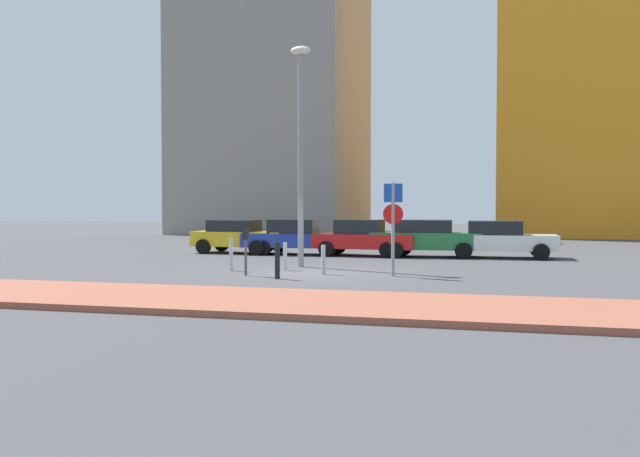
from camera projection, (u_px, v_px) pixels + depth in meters
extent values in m
plane|color=#424244|center=(310.00, 273.00, 21.39)|extent=(120.00, 120.00, 0.00)
cube|color=#93513D|center=(223.00, 300.00, 14.79)|extent=(40.00, 3.68, 0.14)
cube|color=gold|center=(242.00, 239.00, 30.41)|extent=(4.29, 2.02, 0.64)
cube|color=black|center=(234.00, 226.00, 30.50)|extent=(2.07, 1.75, 0.50)
cylinder|color=black|center=(279.00, 245.00, 30.81)|extent=(0.65, 0.26, 0.64)
cylinder|color=black|center=(264.00, 248.00, 29.12)|extent=(0.65, 0.26, 0.64)
cylinder|color=black|center=(222.00, 244.00, 31.71)|extent=(0.65, 0.26, 0.64)
cylinder|color=black|center=(203.00, 246.00, 30.02)|extent=(0.65, 0.26, 0.64)
cube|color=#1E389E|center=(296.00, 240.00, 29.63)|extent=(4.65, 2.06, 0.59)
cube|color=black|center=(293.00, 226.00, 29.63)|extent=(2.09, 1.72, 0.59)
cylinder|color=black|center=(335.00, 246.00, 30.20)|extent=(0.66, 0.27, 0.64)
cylinder|color=black|center=(328.00, 249.00, 28.52)|extent=(0.66, 0.27, 0.64)
cylinder|color=black|center=(267.00, 245.00, 30.76)|extent=(0.66, 0.27, 0.64)
cylinder|color=black|center=(256.00, 248.00, 29.08)|extent=(0.66, 0.27, 0.64)
cube|color=red|center=(366.00, 241.00, 28.76)|extent=(4.34, 1.97, 0.60)
cube|color=black|center=(360.00, 227.00, 28.83)|extent=(1.90, 1.70, 0.59)
cylinder|color=black|center=(404.00, 248.00, 29.15)|extent=(0.65, 0.25, 0.64)
cylinder|color=black|center=(396.00, 250.00, 27.50)|extent=(0.65, 0.25, 0.64)
cylinder|color=black|center=(338.00, 246.00, 30.05)|extent=(0.65, 0.25, 0.64)
cylinder|color=black|center=(326.00, 249.00, 28.40)|extent=(0.65, 0.25, 0.64)
cube|color=#237238|center=(426.00, 241.00, 28.25)|extent=(4.55, 2.01, 0.69)
cube|color=black|center=(423.00, 226.00, 28.25)|extent=(2.41, 1.73, 0.51)
cylinder|color=black|center=(464.00, 248.00, 28.81)|extent=(0.65, 0.26, 0.64)
cylinder|color=black|center=(464.00, 251.00, 27.12)|extent=(0.65, 0.26, 0.64)
cylinder|color=black|center=(391.00, 247.00, 29.40)|extent=(0.65, 0.26, 0.64)
cylinder|color=black|center=(387.00, 250.00, 27.71)|extent=(0.65, 0.26, 0.64)
cube|color=white|center=(501.00, 242.00, 27.67)|extent=(4.37, 1.95, 0.62)
cube|color=black|center=(495.00, 228.00, 27.71)|extent=(2.13, 1.73, 0.55)
cylinder|color=black|center=(537.00, 249.00, 28.23)|extent=(0.65, 0.24, 0.64)
cylinder|color=black|center=(541.00, 252.00, 26.47)|extent=(0.65, 0.24, 0.64)
cylinder|color=black|center=(464.00, 248.00, 28.89)|extent=(0.65, 0.24, 0.64)
cylinder|color=black|center=(463.00, 251.00, 27.14)|extent=(0.65, 0.24, 0.64)
cylinder|color=gray|center=(393.00, 230.00, 20.48)|extent=(0.10, 0.10, 2.78)
cube|color=#1447B7|center=(393.00, 193.00, 20.44)|extent=(0.55, 0.07, 0.55)
cylinder|color=red|center=(393.00, 214.00, 20.46)|extent=(0.60, 0.06, 0.60)
cylinder|color=#4C4C51|center=(246.00, 258.00, 20.70)|extent=(0.08, 0.08, 1.08)
cube|color=black|center=(246.00, 235.00, 20.68)|extent=(0.18, 0.14, 0.28)
cylinder|color=gray|center=(301.00, 162.00, 23.52)|extent=(0.20, 0.20, 7.19)
ellipsoid|color=silver|center=(301.00, 51.00, 23.39)|extent=(0.70, 0.36, 0.30)
cylinder|color=#B7B7BC|center=(285.00, 256.00, 22.36)|extent=(0.13, 0.13, 0.90)
cylinder|color=black|center=(277.00, 260.00, 19.77)|extent=(0.15, 0.15, 1.06)
cylinder|color=#B7B7BC|center=(323.00, 260.00, 21.06)|extent=(0.13, 0.13, 0.90)
cylinder|color=#B7B7BC|center=(231.00, 254.00, 22.19)|extent=(0.12, 0.12, 1.05)
cube|color=orange|center=(605.00, 81.00, 50.09)|extent=(15.00, 16.08, 22.23)
cube|color=gray|center=(275.00, 106.00, 53.51)|extent=(12.68, 12.76, 19.66)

